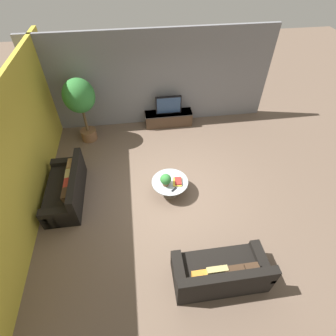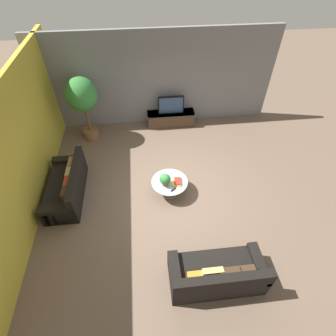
{
  "view_description": "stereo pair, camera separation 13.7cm",
  "coord_description": "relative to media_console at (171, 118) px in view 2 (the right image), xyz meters",
  "views": [
    {
      "loc": [
        -0.67,
        -4.48,
        5.31
      ],
      "look_at": [
        -0.0,
        0.26,
        0.55
      ],
      "focal_mm": 28.0,
      "sensor_mm": 36.0,
      "label": 1
    },
    {
      "loc": [
        -0.53,
        -4.5,
        5.31
      ],
      "look_at": [
        -0.0,
        0.26,
        0.55
      ],
      "focal_mm": 28.0,
      "sensor_mm": 36.0,
      "label": 2
    }
  ],
  "objects": [
    {
      "name": "potted_palm_tall",
      "position": [
        -2.63,
        -0.44,
        1.18
      ],
      "size": [
        0.91,
        0.91,
        2.04
      ],
      "color": "brown",
      "rests_on": "ground"
    },
    {
      "name": "remote_black",
      "position": [
        -0.33,
        -3.31,
        0.18
      ],
      "size": [
        0.15,
        0.13,
        0.02
      ],
      "primitive_type": "cube",
      "rotation": [
        0.0,
        0.0,
        -0.89
      ],
      "color": "black",
      "rests_on": "coffee_table"
    },
    {
      "name": "potted_plant_tabletop",
      "position": [
        -0.51,
        -3.11,
        0.35
      ],
      "size": [
        0.27,
        0.27,
        0.33
      ],
      "color": "brown",
      "rests_on": "coffee_table"
    },
    {
      "name": "couch_near_entry",
      "position": [
        0.25,
        -5.43,
        0.05
      ],
      "size": [
        1.82,
        0.84,
        0.84
      ],
      "rotation": [
        0.0,
        0.0,
        3.14
      ],
      "color": "black",
      "rests_on": "ground"
    },
    {
      "name": "book_stack",
      "position": [
        -0.2,
        -3.07,
        0.19
      ],
      "size": [
        0.26,
        0.32,
        0.06
      ],
      "color": "gold",
      "rests_on": "coffee_table"
    },
    {
      "name": "television",
      "position": [
        0.0,
        -0.0,
        0.51
      ],
      "size": [
        0.84,
        0.13,
        0.6
      ],
      "color": "black",
      "rests_on": "media_console"
    },
    {
      "name": "back_wall_stone",
      "position": [
        -0.39,
        0.32,
        1.26
      ],
      "size": [
        7.4,
        0.12,
        3.0
      ],
      "primitive_type": "cube",
      "color": "slate",
      "rests_on": "ground"
    },
    {
      "name": "ground_plane",
      "position": [
        -0.39,
        -2.94,
        -0.24
      ],
      "size": [
        24.0,
        24.0,
        0.0
      ],
      "primitive_type": "plane",
      "color": "brown"
    },
    {
      "name": "remote_silver",
      "position": [
        -0.51,
        -2.82,
        0.18
      ],
      "size": [
        0.15,
        0.13,
        0.02
      ],
      "primitive_type": "cube",
      "rotation": [
        0.0,
        0.0,
        -0.93
      ],
      "color": "gray",
      "rests_on": "coffee_table"
    },
    {
      "name": "couch_by_wall",
      "position": [
        -2.99,
        -2.82,
        0.05
      ],
      "size": [
        0.84,
        1.87,
        0.84
      ],
      "rotation": [
        0.0,
        0.0,
        -1.57
      ],
      "color": "black",
      "rests_on": "ground"
    },
    {
      "name": "coffee_table",
      "position": [
        -0.4,
        -3.02,
        0.04
      ],
      "size": [
        0.92,
        0.92,
        0.4
      ],
      "color": "#756656",
      "rests_on": "ground"
    },
    {
      "name": "media_console",
      "position": [
        0.0,
        0.0,
        0.0
      ],
      "size": [
        1.59,
        0.5,
        0.46
      ],
      "color": "#473323",
      "rests_on": "ground"
    },
    {
      "name": "side_wall_left",
      "position": [
        -3.65,
        -2.74,
        1.26
      ],
      "size": [
        0.12,
        7.4,
        3.0
      ],
      "primitive_type": "cube",
      "color": "gold",
      "rests_on": "ground"
    }
  ]
}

